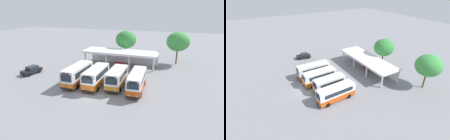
% 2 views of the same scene
% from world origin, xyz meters
% --- Properties ---
extents(ground_plane, '(180.00, 180.00, 0.00)m').
position_xyz_m(ground_plane, '(0.00, 0.00, 0.00)').
color(ground_plane, gray).
extents(city_bus_nearest_orange, '(2.59, 7.99, 3.31)m').
position_xyz_m(city_bus_nearest_orange, '(-4.37, 4.38, 1.83)').
color(city_bus_nearest_orange, black).
rests_on(city_bus_nearest_orange, ground).
extents(city_bus_second_in_row, '(2.69, 7.72, 3.19)m').
position_xyz_m(city_bus_second_in_row, '(-0.84, 4.45, 1.77)').
color(city_bus_second_in_row, black).
rests_on(city_bus_second_in_row, ground).
extents(city_bus_middle_cream, '(2.72, 6.98, 3.11)m').
position_xyz_m(city_bus_middle_cream, '(2.68, 5.14, 1.73)').
color(city_bus_middle_cream, black).
rests_on(city_bus_middle_cream, ground).
extents(city_bus_fourth_amber, '(2.60, 7.99, 3.12)m').
position_xyz_m(city_bus_fourth_amber, '(6.21, 4.79, 1.73)').
color(city_bus_fourth_amber, black).
rests_on(city_bus_fourth_amber, ground).
extents(parked_car_flank, '(2.40, 4.37, 1.62)m').
position_xyz_m(parked_car_flank, '(-15.85, 5.72, 0.83)').
color(parked_car_flank, black).
rests_on(parked_car_flank, ground).
extents(terminal_canopy, '(17.31, 5.63, 3.40)m').
position_xyz_m(terminal_canopy, '(-0.55, 18.33, 2.64)').
color(terminal_canopy, silver).
rests_on(terminal_canopy, ground).
extents(waiting_chair_end_by_column, '(0.44, 0.44, 0.86)m').
position_xyz_m(waiting_chair_end_by_column, '(-1.66, 17.43, 0.52)').
color(waiting_chair_end_by_column, slate).
rests_on(waiting_chair_end_by_column, ground).
extents(waiting_chair_second_from_end, '(0.44, 0.44, 0.86)m').
position_xyz_m(waiting_chair_second_from_end, '(-1.04, 17.46, 0.52)').
color(waiting_chair_second_from_end, slate).
rests_on(waiting_chair_second_from_end, ground).
extents(waiting_chair_middle_seat, '(0.44, 0.44, 0.86)m').
position_xyz_m(waiting_chair_middle_seat, '(-0.41, 17.37, 0.52)').
color(waiting_chair_middle_seat, slate).
rests_on(waiting_chair_middle_seat, ground).
extents(waiting_chair_fourth_seat, '(0.44, 0.44, 0.86)m').
position_xyz_m(waiting_chair_fourth_seat, '(0.21, 17.39, 0.52)').
color(waiting_chair_fourth_seat, slate).
rests_on(waiting_chair_fourth_seat, ground).
extents(waiting_chair_fifth_seat, '(0.44, 0.44, 0.86)m').
position_xyz_m(waiting_chair_fifth_seat, '(0.84, 17.45, 0.52)').
color(waiting_chair_fifth_seat, slate).
rests_on(waiting_chair_fifth_seat, ground).
extents(roadside_tree_behind_canopy, '(5.22, 5.22, 7.48)m').
position_xyz_m(roadside_tree_behind_canopy, '(-0.77, 23.09, 5.25)').
color(roadside_tree_behind_canopy, brown).
rests_on(roadside_tree_behind_canopy, ground).
extents(roadside_tree_east_of_canopy, '(5.34, 5.34, 7.68)m').
position_xyz_m(roadside_tree_east_of_canopy, '(11.84, 23.42, 5.40)').
color(roadside_tree_east_of_canopy, brown).
rests_on(roadside_tree_east_of_canopy, ground).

